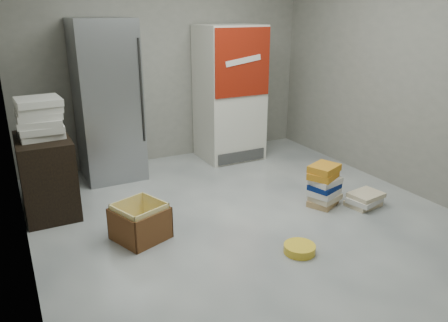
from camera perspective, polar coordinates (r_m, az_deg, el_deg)
name	(u,v)px	position (r m, az deg, el deg)	size (l,w,h in m)	color
ground	(264,232)	(4.20, 5.25, -9.19)	(5.00, 5.00, 0.00)	silver
room_shell	(271,35)	(3.70, 6.13, 16.08)	(4.04, 5.04, 2.82)	gray
steel_fridge	(107,101)	(5.44, -14.98, 7.57)	(0.70, 0.72, 1.90)	#93959A
coke_cooler	(229,93)	(6.01, 0.72, 8.84)	(0.80, 0.73, 1.80)	silver
wood_shelf	(47,175)	(4.78, -22.13, -1.72)	(0.50, 0.80, 0.80)	black
supply_box_stack	(39,118)	(4.62, -22.97, 5.22)	(0.44, 0.44, 0.39)	beige
phonebook_stack_main	(324,186)	(4.74, 12.96, -3.14)	(0.41, 0.37, 0.46)	tan
phonebook_stack_side	(365,199)	(4.90, 17.89, -4.79)	(0.40, 0.34, 0.15)	beige
cardboard_box	(140,224)	(4.09, -10.88, -8.10)	(0.54, 0.54, 0.34)	yellow
bucket_lid	(300,249)	(3.90, 9.84, -11.23)	(0.28, 0.28, 0.07)	yellow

